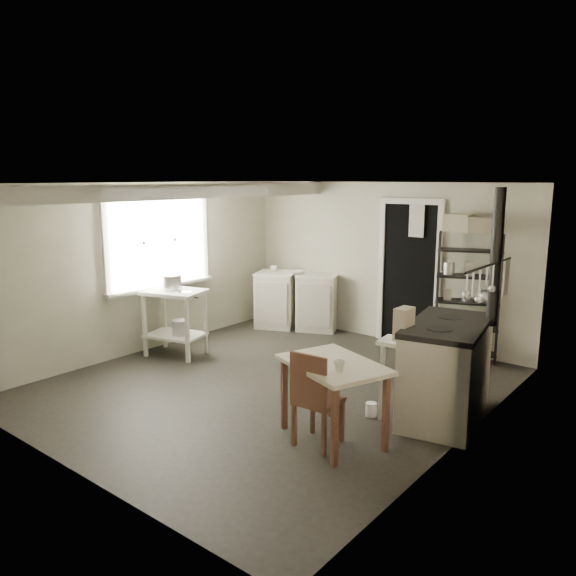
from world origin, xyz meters
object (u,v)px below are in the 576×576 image
Objects in this scene: base_cabinets at (297,299)px; work_table at (333,400)px; chair at (319,393)px; prep_table at (175,326)px; stove at (445,375)px; flour_sack at (451,344)px; shelf_rack at (468,289)px; stockpot at (171,286)px.

base_cabinets is 3.91m from work_table.
prep_table is at bearing 159.64° from chair.
work_table is (-0.60, -1.09, -0.06)m from stove.
flour_sack is (2.60, -0.09, -0.22)m from base_cabinets.
shelf_rack reaches higher than work_table.
base_cabinets is 2.97× the size of flour_sack.
base_cabinets is (0.42, 2.13, 0.06)m from prep_table.
stove is (0.55, -1.91, -0.51)m from shelf_rack.
base_cabinets is 1.09× the size of stove.
work_table is (3.14, -0.76, -0.56)m from stockpot.
stove is at bearing 5.39° from prep_table.
shelf_rack is at bearing 95.22° from stove.
stove is 1.82m from flour_sack.
shelf_rack is 3.19m from chair.
base_cabinets is (0.49, 2.11, -0.48)m from stockpot.
flour_sack is at bearing 90.93° from work_table.
prep_table is 1.96× the size of flour_sack.
flour_sack is (3.02, 2.03, -0.16)m from prep_table.
shelf_rack is at bearing 35.08° from stockpot.
chair is 1.95× the size of flour_sack.
flour_sack is (3.09, 2.02, -0.70)m from stockpot.
stockpot is at bearing 166.35° from work_table.
shelf_rack reaches higher than prep_table.
flour_sack is at bearing 33.93° from prep_table.
shelf_rack is 3.70× the size of flour_sack.
chair reaches higher than flour_sack.
chair reaches higher than base_cabinets.
stove is at bearing 58.95° from chair.
chair is (-0.10, -3.16, -0.46)m from shelf_rack.
prep_table is 3.65m from flour_sack.
shelf_rack is at bearing 84.47° from chair.
base_cabinets is at bearing 132.59° from work_table.
shelf_rack is 1.89× the size of chair.
chair is (3.02, -0.91, 0.08)m from prep_table.
base_cabinets is 1.52× the size of chair.
shelf_rack is at bearing -21.22° from base_cabinets.
base_cabinets is at bearing 177.93° from flour_sack.
prep_table is at bearing -166.77° from shelf_rack.
prep_table is 0.54m from stockpot.
base_cabinets is 2.74m from shelf_rack.
stockpot is 0.24× the size of stove.
stockpot is 3.25m from chair.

